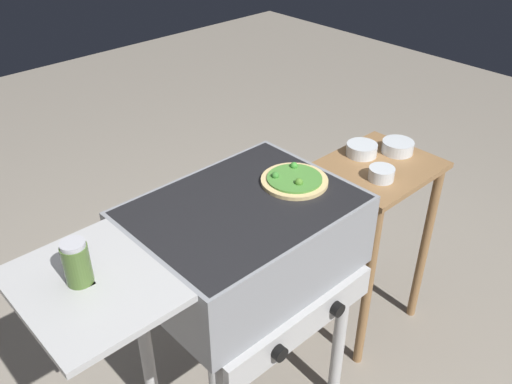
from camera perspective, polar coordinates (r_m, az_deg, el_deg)
grill at (r=1.61m, az=-1.57°, el=-5.81°), size 0.96×0.53×0.90m
pizza_veggie at (r=1.64m, az=4.03°, el=1.28°), size 0.20×0.20×0.03m
sauce_jar at (r=1.31m, az=-18.31°, el=-7.05°), size 0.06×0.06×0.11m
prep_table at (r=2.15m, az=11.98°, el=-2.36°), size 0.44×0.36×0.77m
topping_bowl_near at (r=2.13m, az=14.64°, el=4.57°), size 0.12×0.12×0.04m
topping_bowl_far at (r=1.94m, az=13.02°, el=1.84°), size 0.09×0.09×0.04m
topping_bowl_middle at (r=2.09m, az=11.03°, el=4.37°), size 0.12×0.12×0.04m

